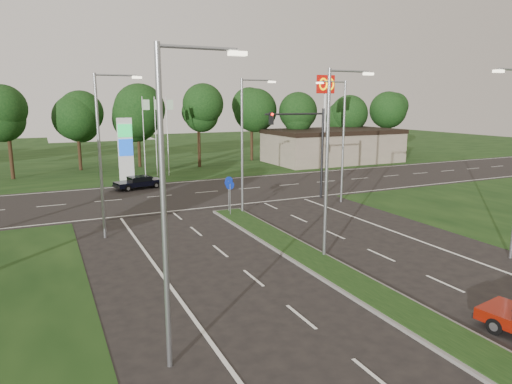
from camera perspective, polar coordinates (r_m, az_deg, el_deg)
name	(u,v)px	position (r m, az deg, el deg)	size (l,w,h in m)	color
ground	(397,310)	(18.08, 17.20, -13.86)	(160.00, 160.00, 0.00)	black
verge_far	(129,155)	(68.25, -15.63, 4.51)	(160.00, 50.00, 0.02)	black
cross_road	(195,193)	(38.38, -7.60, -0.15)	(160.00, 12.00, 0.02)	black
median_kerb	(334,272)	(20.90, 9.73, -9.82)	(2.00, 26.00, 0.12)	slate
commercial_building	(333,146)	(58.62, 9.55, 5.69)	(16.00, 9.00, 4.00)	gray
streetlight_median_near	(331,154)	(21.87, 9.32, 4.70)	(2.53, 0.22, 9.00)	gray
streetlight_median_far	(245,139)	(30.60, -1.41, 6.67)	(2.53, 0.22, 9.00)	gray
streetlight_left_near	(170,194)	(12.51, -10.65, -0.19)	(2.53, 0.22, 9.00)	gray
streetlight_left_far	(103,147)	(26.17, -18.57, 5.32)	(2.53, 0.22, 9.00)	gray
streetlight_right_far	(341,135)	(34.49, 10.61, 7.00)	(2.53, 0.22, 9.00)	gray
traffic_signal	(308,140)	(35.28, 6.54, 6.52)	(5.10, 0.42, 7.00)	black
median_signs	(229,188)	(31.03, -3.37, 0.45)	(1.16, 1.76, 2.38)	gray
gas_pylon	(128,147)	(45.77, -15.75, 5.41)	(5.80, 1.26, 8.00)	silver
mcdonalds_sign	(325,97)	(52.78, 8.66, 11.63)	(2.20, 0.47, 10.40)	silver
treeline_far	(150,108)	(53.07, -13.05, 10.22)	(6.00, 6.00, 9.90)	black
navy_sedan	(139,182)	(41.17, -14.43, 1.21)	(4.26, 2.43, 1.10)	black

